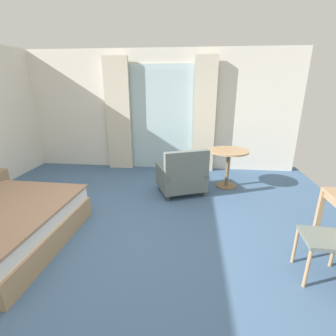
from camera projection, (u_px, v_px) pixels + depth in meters
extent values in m
cube|color=#426084|center=(131.00, 237.00, 3.34)|extent=(6.71, 6.49, 0.10)
cube|color=white|center=(159.00, 111.00, 5.71)|extent=(6.31, 0.12, 2.70)
cube|color=silver|center=(161.00, 119.00, 5.68)|extent=(1.53, 0.02, 2.37)
cube|color=beige|center=(118.00, 115.00, 5.65)|extent=(0.57, 0.10, 2.53)
cube|color=beige|center=(204.00, 116.00, 5.46)|extent=(0.49, 0.10, 2.53)
cube|color=#99755B|center=(1.00, 211.00, 2.95)|extent=(1.43, 1.82, 0.03)
cube|color=tan|center=(319.00, 215.00, 3.15)|extent=(0.06, 0.06, 0.69)
cube|color=slate|center=(326.00, 239.00, 2.46)|extent=(0.46, 0.43, 0.04)
cylinder|color=tan|center=(295.00, 246.00, 2.74)|extent=(0.04, 0.04, 0.44)
cylinder|color=tan|center=(307.00, 269.00, 2.40)|extent=(0.04, 0.04, 0.44)
cylinder|color=tan|center=(334.00, 249.00, 2.68)|extent=(0.04, 0.04, 0.44)
cube|color=slate|center=(181.00, 181.00, 4.58)|extent=(1.00, 0.95, 0.26)
cube|color=slate|center=(187.00, 166.00, 4.19)|extent=(0.78, 0.41, 0.51)
cube|color=slate|center=(198.00, 168.00, 4.60)|extent=(0.36, 0.69, 0.16)
cube|color=slate|center=(163.00, 172.00, 4.42)|extent=(0.36, 0.69, 0.16)
cylinder|color=#4C3D2D|center=(192.00, 182.00, 4.99)|extent=(0.04, 0.04, 0.10)
cylinder|color=#4C3D2D|center=(160.00, 186.00, 4.81)|extent=(0.04, 0.04, 0.10)
cylinder|color=#4C3D2D|center=(203.00, 194.00, 4.46)|extent=(0.04, 0.04, 0.10)
cylinder|color=#4C3D2D|center=(168.00, 198.00, 4.28)|extent=(0.04, 0.04, 0.10)
cylinder|color=tan|center=(229.00, 151.00, 4.69)|extent=(0.75, 0.75, 0.03)
cylinder|color=brown|center=(227.00, 169.00, 4.81)|extent=(0.07, 0.07, 0.72)
cylinder|color=brown|center=(226.00, 185.00, 4.92)|extent=(0.41, 0.41, 0.02)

